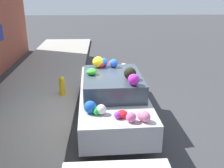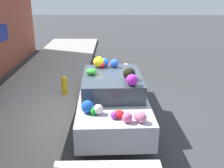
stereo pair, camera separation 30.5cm
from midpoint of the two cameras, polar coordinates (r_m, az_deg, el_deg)
ground_plane at (r=8.06m, az=0.71°, el=-7.37°), size 60.00×60.00×0.00m
sidewalk_curb at (r=8.45m, az=-18.04°, el=-6.57°), size 24.00×3.20×0.13m
fire_hydrant at (r=9.42m, az=-9.44°, el=-0.24°), size 0.20×0.20×0.70m
art_car at (r=7.69m, az=1.17°, el=-2.43°), size 4.67×2.06×1.78m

